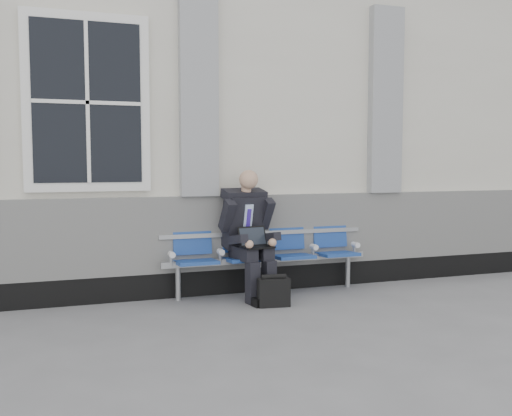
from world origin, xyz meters
name	(u,v)px	position (x,y,z in m)	size (l,w,h in m)	color
ground	(59,346)	(0.00, 0.00, 0.00)	(70.00, 70.00, 0.00)	slate
station_building	(54,118)	(-0.02, 3.47, 2.22)	(14.40, 4.40, 4.49)	silver
bench	(267,248)	(2.41, 1.32, 0.55)	(2.60, 0.47, 0.91)	#9EA0A3
businessman	(248,230)	(2.13, 1.18, 0.81)	(0.66, 0.88, 1.51)	black
briefcase	(274,292)	(2.26, 0.68, 0.17)	(0.37, 0.19, 0.36)	black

